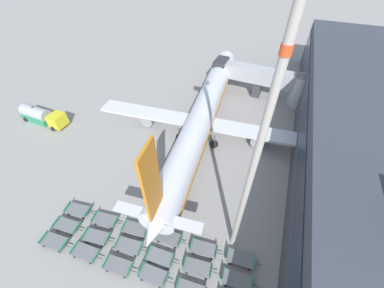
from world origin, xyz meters
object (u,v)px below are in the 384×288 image
object	(u,v)px
baggage_dolly_row_mid_a_col_b	(97,237)
baggage_dolly_row_mid_a_col_f	(237,280)
baggage_dolly_row_mid_b_col_a	(78,210)
baggage_dolly_row_mid_a_col_c	(129,246)
apron_light_mast	(259,145)
baggage_dolly_row_mid_a_col_e	(198,268)
baggage_dolly_row_mid_a_col_d	(161,257)
baggage_dolly_row_mid_b_col_e	(204,249)
baggage_dolly_row_mid_b_col_d	(169,237)
baggage_dolly_row_mid_b_col_f	(241,259)
fuel_tanker_primary	(41,116)
baggage_dolly_row_near_col_b	(86,252)
airplane	(202,115)
baggage_dolly_row_near_col_d	(154,275)
baggage_dolly_row_mid_b_col_b	(105,220)
baggage_dolly_row_near_col_c	(119,266)
baggage_dolly_row_mid_a_col_a	(67,225)
baggage_dolly_row_near_col_a	(55,242)
baggage_dolly_row_mid_b_col_c	(136,229)

from	to	relation	value
baggage_dolly_row_mid_a_col_b	baggage_dolly_row_mid_a_col_f	xyz separation A→B (m)	(16.50, 1.32, 0.00)
baggage_dolly_row_mid_a_col_f	baggage_dolly_row_mid_b_col_a	world-z (taller)	same
baggage_dolly_row_mid_a_col_c	apron_light_mast	distance (m)	19.57
baggage_dolly_row_mid_a_col_c	baggage_dolly_row_mid_a_col_e	xyz separation A→B (m)	(8.17, 0.61, 0.00)
baggage_dolly_row_mid_a_col_c	baggage_dolly_row_mid_a_col_f	size ratio (longest dim) A/B	1.00
baggage_dolly_row_mid_a_col_d	baggage_dolly_row_mid_b_col_e	distance (m)	4.91
baggage_dolly_row_mid_b_col_d	baggage_dolly_row_mid_b_col_f	bearing A→B (deg)	4.24
baggage_dolly_row_mid_a_col_d	baggage_dolly_row_mid_a_col_c	bearing A→B (deg)	-177.51
fuel_tanker_primary	baggage_dolly_row_near_col_b	bearing A→B (deg)	-36.20
baggage_dolly_row_mid_b_col_f	baggage_dolly_row_mid_a_col_c	bearing A→B (deg)	-165.71
airplane	baggage_dolly_row_near_col_d	size ratio (longest dim) A/B	12.56
baggage_dolly_row_mid_b_col_f	baggage_dolly_row_mid_b_col_d	bearing A→B (deg)	-175.76
baggage_dolly_row_mid_b_col_b	baggage_dolly_row_mid_b_col_f	world-z (taller)	same
baggage_dolly_row_near_col_c	apron_light_mast	xyz separation A→B (m)	(10.89, 7.13, 15.46)
baggage_dolly_row_mid_a_col_b	baggage_dolly_row_mid_b_col_e	size ratio (longest dim) A/B	1.00
baggage_dolly_row_mid_a_col_a	baggage_dolly_row_mid_a_col_c	world-z (taller)	same
baggage_dolly_row_mid_a_col_f	baggage_dolly_row_mid_a_col_d	bearing A→B (deg)	-175.08
fuel_tanker_primary	baggage_dolly_row_near_col_b	size ratio (longest dim) A/B	2.54
baggage_dolly_row_near_col_b	baggage_dolly_row_mid_b_col_a	world-z (taller)	same
airplane	baggage_dolly_row_near_col_a	size ratio (longest dim) A/B	12.44
baggage_dolly_row_near_col_c	baggage_dolly_row_mid_b_col_a	xyz separation A→B (m)	(-8.63, 3.93, 0.00)
baggage_dolly_row_near_col_b	baggage_dolly_row_mid_a_col_f	distance (m)	16.85
airplane	baggage_dolly_row_mid_a_col_e	distance (m)	23.35
baggage_dolly_row_mid_a_col_c	apron_light_mast	bearing A→B (deg)	24.03
baggage_dolly_row_mid_a_col_d	baggage_dolly_row_mid_b_col_a	distance (m)	12.57
baggage_dolly_row_mid_a_col_e	baggage_dolly_row_mid_b_col_b	size ratio (longest dim) A/B	1.00
baggage_dolly_row_mid_a_col_d	baggage_dolly_row_mid_b_col_c	bearing A→B (deg)	156.17
airplane	baggage_dolly_row_near_col_a	world-z (taller)	airplane
baggage_dolly_row_mid_a_col_d	baggage_dolly_row_mid_a_col_f	bearing A→B (deg)	4.92
airplane	baggage_dolly_row_mid_b_col_e	distance (m)	21.34
baggage_dolly_row_mid_a_col_a	baggage_dolly_row_mid_a_col_b	bearing A→B (deg)	1.20
fuel_tanker_primary	baggage_dolly_row_near_col_b	distance (m)	28.81
baggage_dolly_row_mid_b_col_f	baggage_dolly_row_mid_a_col_a	bearing A→B (deg)	-170.01
baggage_dolly_row_near_col_b	baggage_dolly_row_mid_b_col_d	bearing A→B (deg)	31.15
baggage_dolly_row_near_col_a	baggage_dolly_row_mid_a_col_c	xyz separation A→B (m)	(8.33, 2.60, 0.00)
baggage_dolly_row_mid_b_col_e	baggage_dolly_row_mid_a_col_f	bearing A→B (deg)	-23.26
baggage_dolly_row_mid_a_col_b	baggage_dolly_row_mid_b_col_c	world-z (taller)	same
baggage_dolly_row_mid_a_col_e	apron_light_mast	xyz separation A→B (m)	(2.80, 4.28, 15.46)
baggage_dolly_row_near_col_c	baggage_dolly_row_mid_a_col_a	size ratio (longest dim) A/B	1.00
baggage_dolly_row_mid_a_col_b	baggage_dolly_row_mid_a_col_c	size ratio (longest dim) A/B	1.00
airplane	baggage_dolly_row_near_col_c	world-z (taller)	airplane
airplane	fuel_tanker_primary	size ratio (longest dim) A/B	4.92
baggage_dolly_row_mid_b_col_b	baggage_dolly_row_near_col_b	bearing A→B (deg)	-85.60
baggage_dolly_row_near_col_b	baggage_dolly_row_mid_a_col_b	world-z (taller)	same
baggage_dolly_row_near_col_a	baggage_dolly_row_mid_a_col_d	bearing A→B (deg)	12.73
baggage_dolly_row_mid_b_col_d	baggage_dolly_row_near_col_c	bearing A→B (deg)	-128.53
baggage_dolly_row_near_col_a	baggage_dolly_row_near_col_c	world-z (taller)	same
baggage_dolly_row_near_col_d	baggage_dolly_row_mid_a_col_d	bearing A→B (deg)	94.04
baggage_dolly_row_mid_a_col_a	baggage_dolly_row_mid_a_col_e	world-z (taller)	same
airplane	baggage_dolly_row_mid_b_col_e	size ratio (longest dim) A/B	12.41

